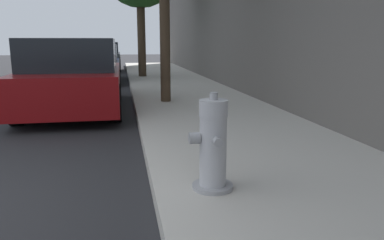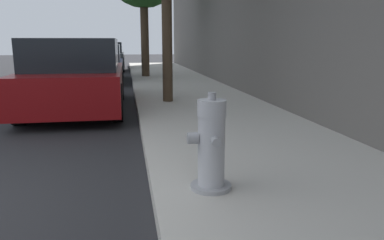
# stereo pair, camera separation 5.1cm
# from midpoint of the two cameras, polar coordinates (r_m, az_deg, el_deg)

# --- Properties ---
(sidewalk_slab) EXTENTS (2.70, 40.00, 0.16)m
(sidewalk_slab) POSITION_cam_midpoint_polar(r_m,az_deg,el_deg) (3.52, 17.62, -10.90)
(sidewalk_slab) COLOR #B7B2A8
(sidewalk_slab) RESTS_ON ground_plane
(fire_hydrant) EXTENTS (0.38, 0.38, 0.84)m
(fire_hydrant) POSITION_cam_midpoint_polar(r_m,az_deg,el_deg) (3.19, 3.38, -4.02)
(fire_hydrant) COLOR #97979C
(fire_hydrant) RESTS_ON sidewalk_slab
(parked_car_near) EXTENTS (1.85, 4.13, 1.46)m
(parked_car_near) POSITION_cam_midpoint_polar(r_m,az_deg,el_deg) (8.03, -17.02, 6.34)
(parked_car_near) COLOR maroon
(parked_car_near) RESTS_ON ground_plane
(parked_car_mid) EXTENTS (1.88, 3.84, 1.31)m
(parked_car_mid) POSITION_cam_midpoint_polar(r_m,az_deg,el_deg) (13.81, -14.33, 8.28)
(parked_car_mid) COLOR navy
(parked_car_mid) RESTS_ON ground_plane
(parked_car_far) EXTENTS (1.84, 4.53, 1.38)m
(parked_car_far) POSITION_cam_midpoint_polar(r_m,az_deg,el_deg) (19.29, -13.01, 9.41)
(parked_car_far) COLOR #4C5156
(parked_car_far) RESTS_ON ground_plane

